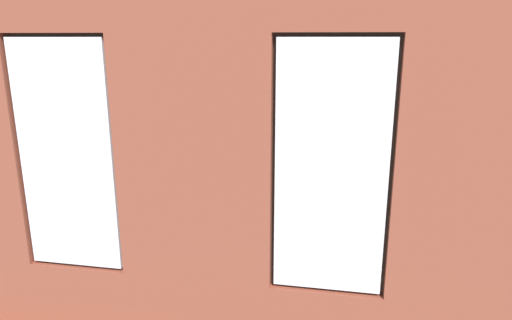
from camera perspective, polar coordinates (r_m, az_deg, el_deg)
ground_plane at (r=6.55m, az=-0.12°, el=-8.79°), size 6.27×5.96×0.10m
brick_wall_with_windows at (r=3.59m, az=-7.91°, el=0.24°), size 5.67×0.30×3.40m
white_wall_right at (r=6.96m, az=-23.78°, el=6.39°), size 0.10×4.96×3.40m
couch_by_window at (r=4.64m, az=-2.95°, el=-14.21°), size 1.91×0.87×0.80m
couch_left at (r=6.15m, az=19.50°, el=-7.49°), size 1.01×1.97×0.80m
coffee_table at (r=6.51m, az=2.74°, el=-4.74°), size 1.47×0.77×0.45m
cup_ceramic at (r=6.56m, az=6.43°, el=-3.70°), size 0.08×0.08×0.10m
candle_jar at (r=6.47m, az=2.76°, el=-3.83°), size 0.08×0.08×0.11m
table_plant_small at (r=6.33m, az=3.61°, el=-3.77°), size 0.12×0.12×0.20m
remote_gray at (r=6.45m, az=-1.29°, el=-4.30°), size 0.13×0.17×0.02m
media_console at (r=6.97m, az=-21.36°, el=-5.57°), size 1.20×0.42×0.53m
tv_flatscreen at (r=6.78m, az=-21.87°, el=-0.41°), size 1.11×0.20×0.76m
potted_plant_between_couches at (r=4.42m, az=15.43°, el=-10.81°), size 0.84×1.00×1.24m
potted_plant_corner_far_left at (r=4.48m, az=25.09°, el=-13.22°), size 0.85×1.00×1.16m
potted_plant_by_left_couch at (r=7.41m, az=14.92°, el=-2.98°), size 0.40×0.40×0.56m
potted_plant_beside_window_right at (r=5.01m, az=-20.70°, el=-10.09°), size 0.80×0.81×1.09m
potted_plant_foreground_right at (r=8.75m, az=-11.89°, el=0.63°), size 0.40×0.40×0.71m
potted_plant_near_tv at (r=5.74m, az=-22.47°, el=-6.24°), size 0.70×0.70×0.99m
potted_plant_corner_near_left at (r=8.13m, az=18.71°, el=2.26°), size 1.12×1.18×1.47m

